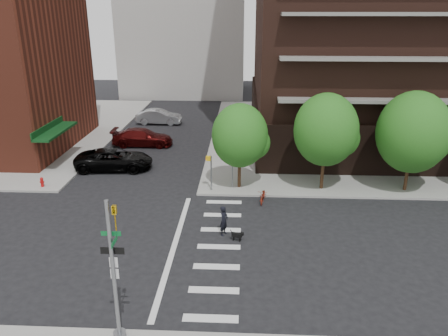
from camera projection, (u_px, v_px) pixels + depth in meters
The scene contains 15 objects.
ground at pixel (165, 246), 24.44m from camera, with size 120.00×120.00×0.00m, color black.
sidewalk_ne at pixel (399, 135), 45.54m from camera, with size 39.00×33.00×0.15m, color gray.
crosswalk at pixel (205, 246), 24.34m from camera, with size 3.85×13.00×0.01m.
tree_a at pixel (240, 136), 30.85m from camera, with size 4.00×4.00×5.90m.
tree_b at pixel (326, 130), 30.41m from camera, with size 4.50×4.50×6.65m.
tree_c at pixel (413, 132), 30.17m from camera, with size 5.00×5.00×6.80m.
traffic_signal at pixel (115, 283), 16.51m from camera, with size 0.90×0.75×6.00m.
pedestrian_signal at pixel (216, 167), 31.13m from camera, with size 2.18×0.67×2.60m.
fire_hydrant at pixel (42, 181), 32.05m from camera, with size 0.24×0.24×0.73m.
parked_car_black at pixel (114, 159), 35.80m from camera, with size 6.20×2.86×1.72m, color black.
parked_car_maroon at pixel (142, 137), 42.04m from camera, with size 5.78×2.35×1.68m, color #410909.
parked_car_silver at pixel (159, 117), 50.04m from camera, with size 5.15×1.80×1.70m, color #A3A7AA.
scooter at pixel (263, 195), 29.84m from camera, with size 0.62×1.79×0.94m, color maroon.
dog_walker at pixel (224, 221), 25.34m from camera, with size 0.43×0.66×1.81m, color black.
dog at pixel (237, 235), 24.81m from camera, with size 0.71×0.38×0.59m.
Camera 1 is at (4.31, -21.29, 12.47)m, focal length 35.00 mm.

